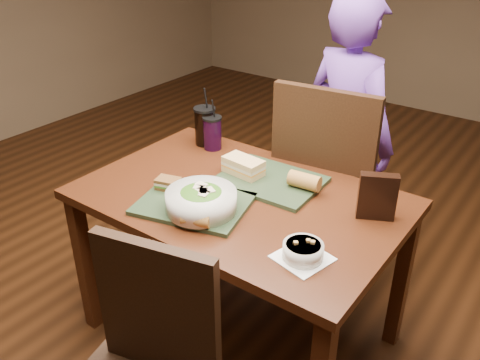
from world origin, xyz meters
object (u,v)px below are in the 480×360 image
Objects in this scene: diner at (347,138)px; cup_berry at (212,133)px; soup_bowl at (303,251)px; tray_near at (194,204)px; sandwich_far at (243,166)px; chip_bag at (377,197)px; salad_bowl at (201,200)px; sandwich_near at (168,184)px; cup_cola at (205,126)px; baguette_far at (304,181)px; tray_far at (270,181)px; chair_far at (331,182)px; baguette_near at (196,219)px; dining_table at (240,214)px.

cup_berry is (-0.47, -0.52, 0.09)m from diner.
soup_bowl is (0.33, -1.03, 0.04)m from diner.
tray_near is 1.67× the size of cup_berry.
chip_bag reaches higher than sandwich_far.
cup_berry is at bearing 124.91° from salad_bowl.
sandwich_near is 0.51m from cup_cola.
tray_near is 3.19× the size of baguette_far.
tray_near is at bearing 96.04° from diner.
tray_near is at bearing -59.00° from cup_berry.
salad_bowl is at bearing -101.47° from tray_far.
chair_far reaches higher than cup_cola.
baguette_near is at bearing -55.86° from cup_berry.
baguette_far is 0.32m from chip_bag.
dining_table is at bearing 100.45° from diner.
dining_table is at bearing 170.90° from chip_bag.
diner is 3.54× the size of tray_far.
diner reaches higher than chip_bag.
baguette_near reaches higher than tray_far.
tray_near is at bearing -129.69° from baguette_far.
tray_near is 0.60m from cup_cola.
chair_far is 2.65× the size of tray_far.
diner is 5.11× the size of cup_cola.
baguette_near is 0.76m from cup_cola.
chip_bag is (0.47, 0.00, 0.08)m from tray_far.
chair_far reaches higher than dining_table.
sandwich_far is (-0.12, -0.03, 0.04)m from tray_far.
tray_far is (-0.05, -0.64, 0.02)m from diner.
salad_bowl is at bearing -121.08° from baguette_far.
tray_near is (-0.10, -0.18, 0.10)m from dining_table.
tray_near is 1.00× the size of tray_far.
cup_berry is 1.37× the size of chip_bag.
tray_far is 0.48m from chip_bag.
sandwich_near is at bearing 152.42° from baguette_near.
chair_far reaches higher than baguette_far.
cup_cola reaches higher than baguette_far.
chair_far is at bearing 61.16° from sandwich_far.
tray_near is 0.52m from soup_bowl.
tray_far is at bearing -17.10° from cup_cola.
cup_cola is at bearing 144.28° from chip_bag.
chip_bag reaches higher than soup_bowl.
dining_table is at bearing 152.51° from soup_bowl.
cup_berry is (-0.80, 0.51, 0.05)m from soup_bowl.
chair_far is 8.47× the size of baguette_far.
baguette_near is at bearing -45.78° from tray_near.
cup_cola reaches higher than baguette_near.
tray_far is 0.43m from sandwich_near.
diner is 14.03× the size of baguette_near.
cup_cola is (-0.44, 0.31, 0.19)m from dining_table.
sandwich_near is (-0.39, -0.70, 0.17)m from chair_far.
diner reaches higher than sandwich_near.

